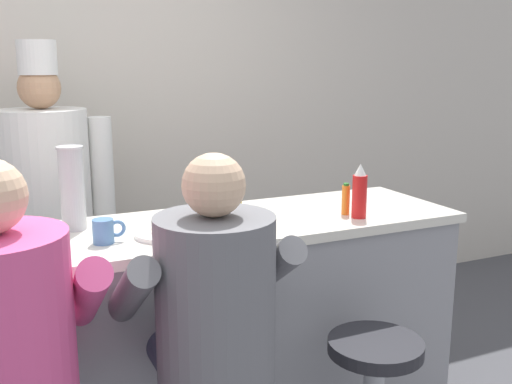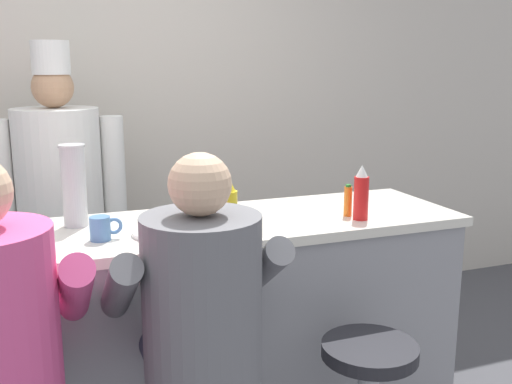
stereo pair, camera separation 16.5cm
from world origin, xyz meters
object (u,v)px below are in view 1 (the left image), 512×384
at_px(hot_sauce_bottle_orange, 346,199).
at_px(cup_stack_steel, 72,188).
at_px(water_pitcher_clear, 204,194).
at_px(diner_seated_pink, 2,345).
at_px(ketchup_bottle_red, 360,193).
at_px(mustard_bottle_yellow, 233,209).
at_px(coffee_mug_blue, 105,231).
at_px(cook_in_whites_near, 48,198).
at_px(breakfast_plate, 165,233).
at_px(diner_seated_grey, 212,312).

bearing_deg(hot_sauce_bottle_orange, cup_stack_steel, 167.27).
distance_m(water_pitcher_clear, diner_seated_pink, 1.04).
relative_size(ketchup_bottle_red, mustard_bottle_yellow, 0.99).
relative_size(coffee_mug_blue, cup_stack_steel, 0.37).
distance_m(hot_sauce_bottle_orange, coffee_mug_blue, 1.03).
bearing_deg(diner_seated_pink, hot_sauce_bottle_orange, 16.56).
distance_m(cup_stack_steel, cook_in_whites_near, 0.83).
bearing_deg(breakfast_plate, diner_seated_grey, -86.02).
bearing_deg(water_pitcher_clear, breakfast_plate, -141.88).
distance_m(water_pitcher_clear, diner_seated_grey, 0.68).
xyz_separation_m(cup_stack_steel, cook_in_whites_near, (-0.02, 0.81, -0.21)).
relative_size(mustard_bottle_yellow, diner_seated_grey, 0.17).
bearing_deg(hot_sauce_bottle_orange, diner_seated_grey, -151.61).
xyz_separation_m(mustard_bottle_yellow, cook_in_whites_near, (-0.55, 1.17, -0.15)).
height_order(diner_seated_grey, cook_in_whites_near, cook_in_whites_near).
relative_size(coffee_mug_blue, diner_seated_grey, 0.09).
height_order(breakfast_plate, coffee_mug_blue, coffee_mug_blue).
bearing_deg(coffee_mug_blue, breakfast_plate, -1.91).
distance_m(hot_sauce_bottle_orange, cup_stack_steel, 1.13).
bearing_deg(breakfast_plate, cook_in_whites_near, 106.82).
xyz_separation_m(hot_sauce_bottle_orange, breakfast_plate, (-0.80, 0.00, -0.05)).
bearing_deg(diner_seated_grey, mustard_bottle_yellow, 56.58).
bearing_deg(diner_seated_grey, breakfast_plate, 93.98).
height_order(mustard_bottle_yellow, cup_stack_steel, cup_stack_steel).
height_order(mustard_bottle_yellow, water_pitcher_clear, mustard_bottle_yellow).
bearing_deg(breakfast_plate, cup_stack_steel, 140.35).
height_order(hot_sauce_bottle_orange, coffee_mug_blue, hot_sauce_bottle_orange).
relative_size(hot_sauce_bottle_orange, cook_in_whites_near, 0.08).
xyz_separation_m(hot_sauce_bottle_orange, water_pitcher_clear, (-0.58, 0.18, 0.04)).
xyz_separation_m(ketchup_bottle_red, breakfast_plate, (-0.83, 0.07, -0.09)).
bearing_deg(diner_seated_pink, mustard_bottle_yellow, 19.97).
bearing_deg(mustard_bottle_yellow, cook_in_whites_near, 115.03).
xyz_separation_m(water_pitcher_clear, coffee_mug_blue, (-0.45, -0.17, -0.06)).
xyz_separation_m(cup_stack_steel, diner_seated_grey, (0.33, -0.67, -0.31)).
distance_m(coffee_mug_blue, diner_seated_grey, 0.53).
xyz_separation_m(water_pitcher_clear, diner_seated_grey, (-0.19, -0.60, -0.25)).
relative_size(water_pitcher_clear, diner_seated_grey, 0.16).
distance_m(ketchup_bottle_red, cup_stack_steel, 1.17).
xyz_separation_m(water_pitcher_clear, breakfast_plate, (-0.22, -0.17, -0.10)).
xyz_separation_m(mustard_bottle_yellow, diner_seated_pink, (-0.83, -0.30, -0.24)).
xyz_separation_m(breakfast_plate, diner_seated_pink, (-0.60, -0.42, -0.14)).
height_order(water_pitcher_clear, cup_stack_steel, cup_stack_steel).
distance_m(hot_sauce_bottle_orange, diner_seated_pink, 1.48).
distance_m(diner_seated_grey, cook_in_whites_near, 1.52).
bearing_deg(breakfast_plate, water_pitcher_clear, 38.12).
xyz_separation_m(hot_sauce_bottle_orange, diner_seated_grey, (-0.78, -0.42, -0.21)).
bearing_deg(cook_in_whites_near, diner_seated_pink, -100.82).
height_order(hot_sauce_bottle_orange, water_pitcher_clear, water_pitcher_clear).
distance_m(ketchup_bottle_red, water_pitcher_clear, 0.65).
bearing_deg(mustard_bottle_yellow, water_pitcher_clear, 91.22).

